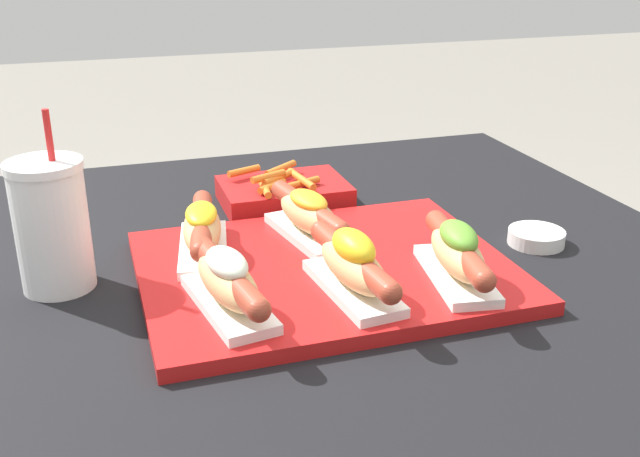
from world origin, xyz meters
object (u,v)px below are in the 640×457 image
hot_dog_0 (228,281)px  sauce_bowl (537,237)px  hot_dog_3 (202,229)px  drink_cup (52,225)px  hot_dog_1 (353,265)px  hot_dog_4 (309,215)px  serving_tray (325,270)px  fries_basket (283,192)px  hot_dog_2 (457,253)px

hot_dog_0 → sauce_bowl: (0.45, 0.09, -0.04)m
hot_dog_3 → drink_cup: 0.18m
drink_cup → hot_dog_1: bearing=-25.8°
hot_dog_0 → hot_dog_4: size_ratio=1.00×
hot_dog_3 → hot_dog_4: (0.14, 0.01, -0.00)m
hot_dog_1 → hot_dog_4: (-0.00, 0.17, -0.00)m
hot_dog_0 → sauce_bowl: bearing=10.8°
hot_dog_4 → drink_cup: (-0.32, -0.01, 0.03)m
serving_tray → sauce_bowl: (0.31, 0.01, 0.00)m
hot_dog_3 → fries_basket: hot_dog_3 is taller
serving_tray → hot_dog_3: (-0.14, 0.08, 0.04)m
serving_tray → hot_dog_0: 0.16m
serving_tray → hot_dog_4: 0.10m
hot_dog_1 → hot_dog_4: bearing=90.5°
hot_dog_2 → fries_basket: size_ratio=1.03×
hot_dog_1 → sauce_bowl: bearing=16.6°
hot_dog_1 → hot_dog_2: (0.13, -0.01, -0.00)m
serving_tray → hot_dog_2: (0.14, -0.09, 0.04)m
hot_dog_0 → fries_basket: bearing=65.8°
serving_tray → hot_dog_3: size_ratio=2.26×
hot_dog_0 → sauce_bowl: 0.46m
hot_dog_4 → sauce_bowl: (0.31, -0.08, -0.04)m
hot_dog_1 → sauce_bowl: hot_dog_1 is taller
hot_dog_2 → hot_dog_3: bearing=148.6°
serving_tray → hot_dog_2: bearing=-33.1°
drink_cup → serving_tray: bearing=-13.0°
fries_basket → hot_dog_4: bearing=-94.3°
hot_dog_2 → hot_dog_3: hot_dog_2 is taller
sauce_bowl → drink_cup: (-0.63, 0.07, 0.07)m
hot_dog_0 → hot_dog_3: (-0.00, 0.16, -0.00)m
hot_dog_0 → drink_cup: 0.24m
fries_basket → serving_tray: bearing=-94.1°
sauce_bowl → fries_basket: 0.39m
hot_dog_0 → hot_dog_2: bearing=-2.2°
hot_dog_1 → hot_dog_3: bearing=131.9°
hot_dog_1 → sauce_bowl: 0.32m
hot_dog_2 → hot_dog_3: 0.32m
hot_dog_3 → serving_tray: bearing=-29.7°
hot_dog_1 → hot_dog_2: hot_dog_1 is taller
hot_dog_2 → sauce_bowl: bearing=28.8°
hot_dog_0 → fries_basket: size_ratio=1.03×
serving_tray → hot_dog_1: hot_dog_1 is taller
hot_dog_1 → hot_dog_4: 0.17m
hot_dog_0 → hot_dog_1: size_ratio=0.99×
hot_dog_1 → hot_dog_3: hot_dog_1 is taller
serving_tray → drink_cup: 0.33m
hot_dog_3 → fries_basket: bearing=50.3°
hot_dog_4 → hot_dog_0: bearing=-130.7°
serving_tray → fries_basket: (0.02, 0.27, 0.01)m
hot_dog_1 → hot_dog_2: 0.13m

